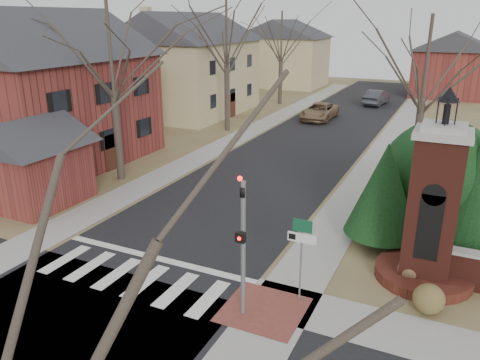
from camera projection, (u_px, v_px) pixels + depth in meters
The scene contains 26 objects.
ground at pixel (116, 289), 15.27m from camera, with size 120.00×120.00×0.00m, color brown.
main_street at pixel (313, 139), 34.06m from camera, with size 8.00×70.00×0.01m, color black.
cross_street at pixel (44, 344), 12.70m from camera, with size 120.00×8.00×0.01m, color black.
crosswalk_zone at pixel (131, 277), 15.95m from camera, with size 8.00×2.20×0.02m, color silver.
stop_bar at pixel (157, 258), 17.23m from camera, with size 8.00×0.35×0.02m, color silver.
sidewalk_right_main at pixel (387, 147), 31.96m from camera, with size 2.00×60.00×0.02m, color gray.
sidewalk_left at pixel (248, 132), 36.15m from camera, with size 2.00×60.00×0.02m, color gray.
curb_apron at pixel (263, 310), 14.18m from camera, with size 2.40×2.40×0.02m, color brown.
traffic_signal_pole at pixel (243, 236), 13.17m from camera, with size 0.28×0.41×4.50m.
sign_post at pixel (301, 244), 14.07m from camera, with size 0.90×0.07×2.75m.
brick_gate_monument at pixel (431, 220), 15.20m from camera, with size 3.20×3.20×6.47m.
house_brick_left at pixel (44, 85), 27.51m from camera, with size 9.80×11.80×9.42m.
house_stucco_left at pixel (188, 62), 42.26m from camera, with size 9.80×12.80×9.28m.
garage_left at pixel (29, 157), 21.80m from camera, with size 4.80×4.80×4.29m.
house_distant_left at pixel (283, 52), 59.70m from camera, with size 10.80×8.80×8.53m.
house_distant_right at pixel (453, 63), 51.84m from camera, with size 8.80×8.80×7.30m.
evergreen_near at pixel (384, 189), 17.59m from camera, with size 2.80×2.80×4.10m.
evergreen_mass at pixel (440, 174), 18.97m from camera, with size 4.80×4.80×4.80m, color black.
bare_tree_0 at pixel (109, 32), 23.25m from camera, with size 8.05×8.05×11.15m.
bare_tree_1 at pixel (226, 23), 34.24m from camera, with size 8.40×8.40×11.64m.
bare_tree_2 at pixel (282, 32), 45.88m from camera, with size 7.35×7.35×10.19m.
bare_tree_3 at pixel (428, 53), 23.71m from camera, with size 7.00×7.00×9.70m.
pickup_truck at pixel (319, 111), 40.45m from camera, with size 2.35×5.10×1.42m, color #8B6B4C.
distant_car at pixel (376, 97), 47.27m from camera, with size 1.59×4.56×1.50m, color #383940.
dry_shrub_left at pixel (410, 270), 15.60m from camera, with size 0.83×0.83×0.83m, color brown.
dry_shrub_right at pixel (429, 299), 13.93m from camera, with size 0.93×0.93×0.93m, color brown.
Camera 1 is at (9.32, -10.25, 8.40)m, focal length 35.00 mm.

